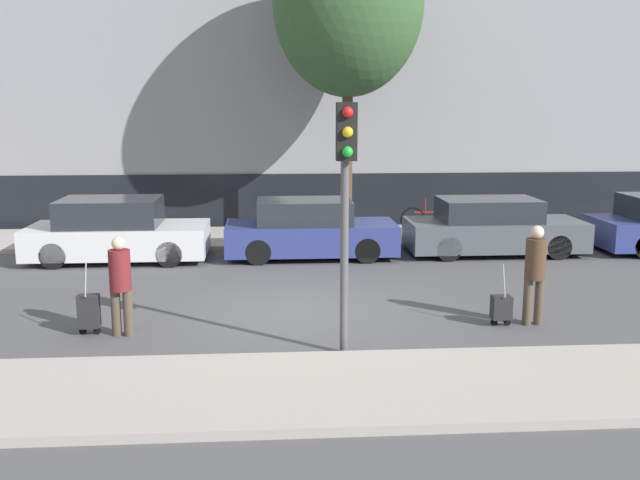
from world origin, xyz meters
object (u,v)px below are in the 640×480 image
object	(u,v)px
parked_car_0	(116,232)
pedestrian_right	(535,269)
parked_bicycle	(431,219)
bare_tree_near_crossing	(348,4)
parked_car_2	(492,228)
trolley_right	(501,307)
traffic_light	(346,178)
pedestrian_left	(120,280)
trolley_left	(89,311)
parked_car_1	(309,231)

from	to	relation	value
parked_car_0	pedestrian_right	xyz separation A→B (m)	(8.03, -5.68, 0.28)
parked_bicycle	bare_tree_near_crossing	world-z (taller)	bare_tree_near_crossing
parked_car_2	trolley_right	size ratio (longest dim) A/B	4.08
pedestrian_right	traffic_light	distance (m)	3.92
pedestrian_right	pedestrian_left	bearing A→B (deg)	178.40
trolley_left	trolley_right	distance (m)	6.75
parked_car_1	parked_bicycle	bearing A→B (deg)	36.10
parked_car_0	trolley_right	distance (m)	9.41
parked_car_0	bare_tree_near_crossing	world-z (taller)	bare_tree_near_crossing
trolley_left	traffic_light	size ratio (longest dim) A/B	0.32
trolley_right	parked_bicycle	bearing A→B (deg)	85.19
pedestrian_right	trolley_left	bearing A→B (deg)	177.60
parked_car_2	parked_bicycle	distance (m)	2.71
parked_car_0	pedestrian_right	distance (m)	9.83
parked_car_1	trolley_left	distance (m)	6.88
trolley_left	pedestrian_left	bearing A→B (deg)	-9.73
parked_bicycle	pedestrian_left	bearing A→B (deg)	-129.40
pedestrian_right	parked_bicycle	bearing A→B (deg)	86.45
bare_tree_near_crossing	trolley_right	bearing A→B (deg)	-77.08
trolley_right	traffic_light	bearing A→B (deg)	-155.59
traffic_light	parked_car_1	bearing A→B (deg)	91.10
pedestrian_right	trolley_right	size ratio (longest dim) A/B	1.60
parked_car_1	parked_bicycle	xyz separation A→B (m)	(3.59, 2.62, -0.17)
parked_car_1	pedestrian_left	bearing A→B (deg)	-119.79
parked_car_0	trolley_right	size ratio (longest dim) A/B	3.96
parked_car_1	bare_tree_near_crossing	bearing A→B (deg)	60.53
parked_car_1	trolley_right	bearing A→B (deg)	-63.11
pedestrian_right	traffic_light	size ratio (longest dim) A/B	0.46
parked_car_2	trolley_left	bearing A→B (deg)	-145.47
trolley_left	pedestrian_right	bearing A→B (deg)	0.12
pedestrian_left	traffic_light	xyz separation A→B (m)	(3.45, -1.17, 1.71)
trolley_right	pedestrian_right	bearing A→B (deg)	2.59
trolley_left	parked_car_1	bearing A→B (deg)	55.90
parked_car_1	parked_car_2	world-z (taller)	parked_car_1
parked_bicycle	parked_car_0	bearing A→B (deg)	-162.21
trolley_left	parked_bicycle	xyz separation A→B (m)	(7.45, 8.31, 0.11)
traffic_light	bare_tree_near_crossing	xyz separation A→B (m)	(0.99, 8.95, 3.57)
pedestrian_right	parked_car_2	bearing A→B (deg)	76.64
bare_tree_near_crossing	parked_car_2	bearing A→B (deg)	-29.15
parked_car_2	trolley_right	world-z (taller)	parked_car_2
parked_car_1	traffic_light	xyz separation A→B (m)	(0.13, -6.96, 1.96)
parked_car_0	parked_bicycle	size ratio (longest dim) A/B	2.36
parked_bicycle	parked_car_2	bearing A→B (deg)	-69.36
parked_car_1	trolley_right	world-z (taller)	parked_car_1
parked_car_2	traffic_light	bearing A→B (deg)	-122.07
parked_car_1	parked_car_2	size ratio (longest dim) A/B	0.95
parked_car_0	traffic_light	world-z (taller)	traffic_light
bare_tree_near_crossing	trolley_left	bearing A→B (deg)	-122.94
trolley_left	trolley_right	world-z (taller)	trolley_left
parked_car_2	trolley_right	distance (m)	6.03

